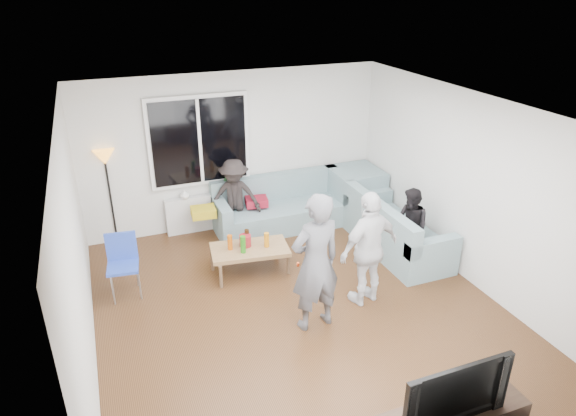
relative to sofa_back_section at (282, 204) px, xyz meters
name	(u,v)px	position (x,y,z in m)	size (l,w,h in m)	color
floor	(298,308)	(-0.65, -2.27, -0.45)	(5.00, 5.50, 0.04)	#56351C
ceiling	(299,109)	(-0.65, -2.27, 2.20)	(5.00, 5.50, 0.04)	white
wall_back	(235,150)	(-0.65, 0.50, 0.88)	(5.00, 0.04, 2.60)	silver
wall_front	(441,368)	(-0.65, -5.04, 0.88)	(5.00, 0.04, 2.60)	silver
wall_left	(74,256)	(-3.17, -2.27, 0.88)	(0.04, 5.50, 2.60)	silver
wall_right	(469,188)	(1.87, -2.27, 0.88)	(0.04, 5.50, 2.60)	silver
window_frame	(199,141)	(-1.25, 0.42, 1.12)	(1.62, 0.06, 1.47)	white
window_glass	(200,142)	(-1.25, 0.38, 1.12)	(1.50, 0.02, 1.35)	black
window_mullion	(200,142)	(-1.25, 0.37, 1.12)	(0.05, 0.03, 1.35)	white
radiator	(205,212)	(-1.25, 0.38, -0.11)	(1.30, 0.12, 0.62)	silver
potted_plant	(225,183)	(-0.89, 0.35, 0.37)	(0.20, 0.16, 0.36)	#255E27
vase	(185,195)	(-1.57, 0.35, 0.27)	(0.15, 0.15, 0.15)	white
sofa_back_section	(282,204)	(0.00, 0.00, 0.00)	(2.30, 0.85, 0.85)	gray
sofa_right_section	(397,225)	(1.37, -1.40, 0.00)	(0.85, 2.00, 0.85)	gray
sofa_corner	(355,192)	(1.38, 0.00, 0.00)	(0.85, 0.85, 0.85)	gray
cushion_yellow	(203,212)	(-1.36, -0.02, 0.09)	(0.38, 0.32, 0.14)	gold
cushion_red	(256,202)	(-0.44, 0.06, 0.09)	(0.36, 0.30, 0.13)	maroon
coffee_table	(250,260)	(-0.97, -1.22, -0.22)	(1.10, 0.60, 0.40)	#996D4A
pitcher	(245,241)	(-1.00, -1.14, 0.06)	(0.17, 0.17, 0.17)	maroon
side_chair	(123,267)	(-2.70, -1.17, 0.01)	(0.40, 0.40, 0.86)	#2947B4
floor_lamp	(111,198)	(-2.70, 0.45, 0.36)	(0.32, 0.32, 1.56)	orange
player_left	(316,263)	(-0.60, -2.68, 0.46)	(0.64, 0.42, 1.76)	#4C4D52
player_right	(369,249)	(0.25, -2.45, 0.35)	(0.91, 0.38, 1.56)	silver
spectator_right	(411,226)	(1.37, -1.75, 0.15)	(0.56, 0.43, 1.15)	black
spectator_back	(235,198)	(-0.82, 0.03, 0.23)	(0.84, 0.48, 1.30)	black
television	(450,387)	(-0.28, -4.77, 0.32)	(1.05, 0.14, 0.60)	black
bottle_c	(247,237)	(-0.96, -1.08, 0.09)	(0.07, 0.07, 0.22)	black
bottle_b	(243,244)	(-1.09, -1.31, 0.10)	(0.08, 0.08, 0.25)	#237815
bottle_d	(267,240)	(-0.73, -1.27, 0.08)	(0.07, 0.07, 0.22)	orange
bottle_a	(230,242)	(-1.24, -1.16, 0.09)	(0.07, 0.07, 0.22)	#BA500A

